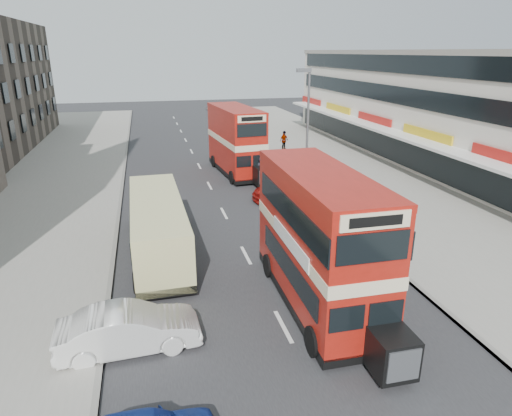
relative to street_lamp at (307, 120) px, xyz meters
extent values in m
plane|color=#28282B|center=(-6.52, -18.00, -4.78)|extent=(160.00, 160.00, 0.00)
cube|color=#28282B|center=(-6.52, 2.00, -4.78)|extent=(12.00, 90.00, 0.01)
cube|color=gray|center=(5.48, 2.00, -4.71)|extent=(12.00, 90.00, 0.15)
cube|color=gray|center=(-18.52, 2.00, -4.71)|extent=(12.00, 90.00, 0.15)
cube|color=gray|center=(-12.62, 2.00, -4.71)|extent=(0.20, 90.00, 0.16)
cube|color=gray|center=(-0.42, 2.00, -4.71)|extent=(0.20, 90.00, 0.16)
cube|color=beige|center=(13.48, 4.00, -0.28)|extent=(8.00, 46.00, 9.00)
cube|color=black|center=(9.43, 4.00, -3.18)|extent=(0.10, 44.00, 2.40)
cube|color=gray|center=(13.48, 4.00, 4.32)|extent=(8.20, 46.20, 0.40)
cube|color=white|center=(8.58, 4.00, -1.78)|extent=(1.80, 44.00, 0.20)
cylinder|color=slate|center=(0.08, 0.00, -0.78)|extent=(0.16, 0.16, 8.00)
cube|color=slate|center=(-0.32, 0.00, 3.22)|extent=(1.00, 0.20, 0.25)
cube|color=black|center=(-4.83, -14.73, -4.44)|extent=(2.56, 7.96, 0.35)
cube|color=maroon|center=(-4.83, -14.73, -3.25)|extent=(2.54, 7.96, 2.18)
cube|color=#F5E3B8|center=(-4.83, -14.73, -2.01)|extent=(2.58, 8.00, 0.45)
cube|color=maroon|center=(-4.83, -14.73, -0.82)|extent=(2.54, 7.96, 2.08)
cube|color=maroon|center=(-4.83, -14.73, 0.30)|extent=(2.56, 7.98, 0.25)
cube|color=black|center=(-4.25, -19.30, -3.89)|extent=(1.20, 1.20, 1.29)
cube|color=black|center=(-3.92, 5.08, -4.44)|extent=(3.20, 8.05, 0.34)
cube|color=maroon|center=(-3.92, 5.08, -3.26)|extent=(3.18, 8.04, 2.16)
cube|color=#F5E3B8|center=(-3.92, 5.08, -2.04)|extent=(3.23, 8.09, 0.44)
cube|color=maroon|center=(-3.92, 5.08, -0.86)|extent=(3.18, 8.04, 2.06)
cube|color=maroon|center=(-3.92, 5.08, 0.25)|extent=(3.20, 8.07, 0.25)
cube|color=black|center=(-2.89, 0.65, -3.90)|extent=(1.28, 1.28, 1.28)
cube|color=black|center=(-10.49, -8.71, -4.41)|extent=(2.53, 9.35, 0.37)
cube|color=beige|center=(-10.49, -8.71, -3.34)|extent=(2.51, 9.35, 2.42)
imported|color=white|center=(-11.72, -16.00, -4.04)|extent=(4.59, 1.78, 1.49)
imported|color=#A61510|center=(-1.91, -2.46, -4.07)|extent=(4.94, 2.03, 1.43)
imported|color=#BE7713|center=(-1.02, 5.40, -4.13)|extent=(4.77, 2.26, 1.32)
imported|color=#5C8AB9|center=(-1.07, 14.77, -4.20)|extent=(3.48, 1.52, 1.17)
imported|color=gray|center=(1.30, -3.60, -3.84)|extent=(0.65, 0.49, 1.60)
imported|color=gray|center=(2.17, 11.92, -3.72)|extent=(1.15, 0.93, 1.82)
imported|color=gray|center=(-2.93, 1.03, -4.28)|extent=(0.75, 1.96, 1.02)
imported|color=black|center=(-2.93, 1.03, -3.58)|extent=(0.64, 0.43, 1.71)
camera|label=1|loc=(-10.70, -28.85, 4.40)|focal=31.36mm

